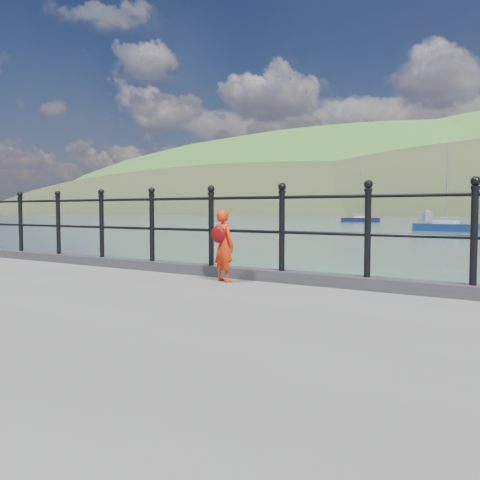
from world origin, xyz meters
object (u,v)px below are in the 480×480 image
Objects in this scene: child at (223,245)px; sailboat_port at (446,228)px; launch_white at (425,218)px; sailboat_left at (360,220)px; railing at (245,221)px.

child is 0.12× the size of sailboat_port.
sailboat_port reaches higher than launch_white.
launch_white is at bearing -70.99° from sailboat_left.
railing is at bearing -70.19° from sailboat_port.
sailboat_port is at bearing -65.55° from child.
child is 0.19× the size of launch_white.
child is (-0.05, -0.45, -0.32)m from railing.
sailboat_port is 0.95× the size of sailboat_left.
railing is 0.56m from child.
sailboat_left reaches higher than sailboat_port.
launch_white is at bearing 121.68° from sailboat_port.
child is 60.79m from launch_white.
launch_white is 0.60× the size of sailboat_left.
railing is 79.04m from sailboat_left.
sailboat_port reaches higher than child.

